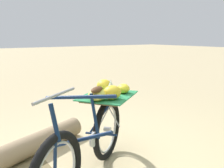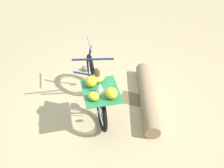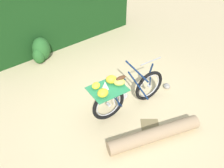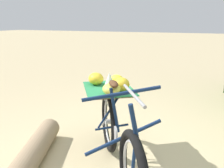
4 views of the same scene
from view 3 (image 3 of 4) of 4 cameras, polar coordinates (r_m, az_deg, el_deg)
The scene contains 7 objects.
ground_plane at distance 5.01m, azimuth 0.86°, elevation -5.39°, with size 60.00×60.00×0.00m, color #C6B284.
foliage_hedge at distance 7.11m, azimuth -14.06°, elevation 19.51°, with size 4.83×0.90×2.52m, color #143814.
bicycle at distance 4.58m, azimuth 3.19°, elevation -2.05°, with size 1.23×1.65×1.03m.
fallen_log at distance 4.38m, azimuth 10.64°, elevation -12.35°, with size 0.26×0.26×1.82m, color #937A5B.
shrub_cluster at distance 6.61m, azimuth -17.31°, elevation 8.05°, with size 0.70×0.48×0.66m.
path_stone at distance 5.58m, azimuth 13.60°, elevation -0.51°, with size 0.18×0.15×0.11m, color gray.
leaf_litter_patch at distance 4.65m, azimuth 9.61°, elevation -10.64°, with size 0.44×0.36×0.01m, color olive.
Camera 3 is at (-3.58, 0.07, 3.50)m, focal length 36.37 mm.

